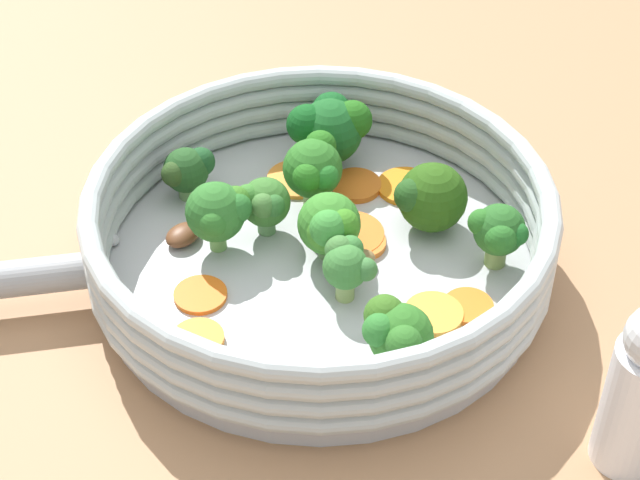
% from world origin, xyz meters
% --- Properties ---
extents(ground_plane, '(4.00, 4.00, 0.00)m').
position_xyz_m(ground_plane, '(0.00, 0.00, 0.00)').
color(ground_plane, '#A37650').
extents(skillet, '(0.29, 0.29, 0.01)m').
position_xyz_m(skillet, '(0.00, 0.00, 0.01)').
color(skillet, '#B2B5B7').
rests_on(skillet, ground_plane).
extents(skillet_rim_wall, '(0.30, 0.30, 0.06)m').
position_xyz_m(skillet_rim_wall, '(0.00, 0.00, 0.04)').
color(skillet_rim_wall, '#B0BAB9').
rests_on(skillet_rim_wall, skillet).
extents(skillet_rivet_left, '(0.01, 0.01, 0.01)m').
position_xyz_m(skillet_rivet_left, '(0.12, -0.06, 0.02)').
color(skillet_rivet_left, '#ADB0B5').
rests_on(skillet_rivet_left, skillet).
extents(skillet_rivet_right, '(0.01, 0.01, 0.01)m').
position_xyz_m(skillet_rivet_right, '(0.14, 0.00, 0.02)').
color(skillet_rivet_right, '#B3B1B8').
rests_on(skillet_rivet_right, skillet).
extents(carrot_slice_0, '(0.04, 0.04, 0.00)m').
position_xyz_m(carrot_slice_0, '(-0.07, 0.08, 0.02)').
color(carrot_slice_0, orange).
rests_on(carrot_slice_0, skillet).
extents(carrot_slice_1, '(0.04, 0.04, 0.00)m').
position_xyz_m(carrot_slice_1, '(-0.04, 0.08, 0.02)').
color(carrot_slice_1, '#F99B33').
rests_on(carrot_slice_1, skillet).
extents(carrot_slice_2, '(0.05, 0.05, 0.00)m').
position_xyz_m(carrot_slice_2, '(0.08, 0.01, 0.02)').
color(carrot_slice_2, orange).
rests_on(carrot_slice_2, skillet).
extents(carrot_slice_3, '(0.05, 0.05, 0.00)m').
position_xyz_m(carrot_slice_3, '(-0.08, -0.04, 0.02)').
color(carrot_slice_3, orange).
rests_on(carrot_slice_3, skillet).
extents(carrot_slice_4, '(0.06, 0.06, 0.00)m').
position_xyz_m(carrot_slice_4, '(-0.03, -0.01, 0.02)').
color(carrot_slice_4, orange).
rests_on(carrot_slice_4, skillet).
extents(carrot_slice_5, '(0.05, 0.05, 0.00)m').
position_xyz_m(carrot_slice_5, '(-0.05, -0.06, 0.02)').
color(carrot_slice_5, orange).
rests_on(carrot_slice_5, skillet).
extents(carrot_slice_6, '(0.04, 0.04, 0.00)m').
position_xyz_m(carrot_slice_6, '(-0.03, 0.00, 0.02)').
color(carrot_slice_6, orange).
rests_on(carrot_slice_6, skillet).
extents(carrot_slice_7, '(0.03, 0.03, 0.01)m').
position_xyz_m(carrot_slice_7, '(0.10, 0.04, 0.02)').
color(carrot_slice_7, orange).
rests_on(carrot_slice_7, skillet).
extents(carrot_slice_8, '(0.06, 0.06, 0.00)m').
position_xyz_m(carrot_slice_8, '(-0.02, -0.08, 0.02)').
color(carrot_slice_8, orange).
rests_on(carrot_slice_8, skillet).
extents(broccoli_floret_0, '(0.04, 0.05, 0.05)m').
position_xyz_m(broccoli_floret_0, '(-0.02, -0.05, 0.05)').
color(broccoli_floret_0, '#799751').
rests_on(broccoli_floret_0, skillet).
extents(broccoli_floret_1, '(0.04, 0.03, 0.04)m').
position_xyz_m(broccoli_floret_1, '(0.06, -0.09, 0.04)').
color(broccoli_floret_1, '#6D9658').
rests_on(broccoli_floret_1, skillet).
extents(broccoli_floret_2, '(0.03, 0.04, 0.04)m').
position_xyz_m(broccoli_floret_2, '(-0.01, 0.04, 0.04)').
color(broccoli_floret_2, '#7F9753').
rests_on(broccoli_floret_2, skillet).
extents(broccoli_floret_3, '(0.04, 0.04, 0.04)m').
position_xyz_m(broccoli_floret_3, '(0.02, -0.04, 0.04)').
color(broccoli_floret_3, '#5C8C56').
rests_on(broccoli_floret_3, skillet).
extents(broccoli_floret_4, '(0.04, 0.05, 0.05)m').
position_xyz_m(broccoli_floret_4, '(-0.00, 0.11, 0.05)').
color(broccoli_floret_4, '#7BB260').
rests_on(broccoli_floret_4, skillet).
extents(broccoli_floret_5, '(0.05, 0.05, 0.05)m').
position_xyz_m(broccoli_floret_5, '(-0.08, 0.00, 0.04)').
color(broccoli_floret_5, '#5C9652').
rests_on(broccoli_floret_5, skillet).
extents(broccoli_floret_6, '(0.04, 0.04, 0.05)m').
position_xyz_m(broccoli_floret_6, '(-0.10, 0.05, 0.04)').
color(broccoli_floret_6, '#7C984F').
rests_on(broccoli_floret_6, skillet).
extents(broccoli_floret_7, '(0.06, 0.05, 0.05)m').
position_xyz_m(broccoli_floret_7, '(-0.05, -0.09, 0.05)').
color(broccoli_floret_7, '#88A467').
rests_on(broccoli_floret_7, skillet).
extents(broccoli_floret_8, '(0.04, 0.04, 0.05)m').
position_xyz_m(broccoli_floret_8, '(0.06, -0.03, 0.05)').
color(broccoli_floret_8, '#6EA14F').
rests_on(broccoli_floret_8, skillet).
extents(broccoli_floret_9, '(0.04, 0.05, 0.05)m').
position_xyz_m(broccoli_floret_9, '(-0.01, 0.00, 0.04)').
color(broccoli_floret_9, '#628B50').
rests_on(broccoli_floret_9, skillet).
extents(mushroom_piece_0, '(0.03, 0.03, 0.01)m').
position_xyz_m(mushroom_piece_0, '(0.08, -0.05, 0.02)').
color(mushroom_piece_0, brown).
rests_on(mushroom_piece_0, skillet).
extents(mushroom_piece_1, '(0.02, 0.02, 0.01)m').
position_xyz_m(mushroom_piece_1, '(-0.02, 0.02, 0.02)').
color(mushroom_piece_1, olive).
rests_on(mushroom_piece_1, skillet).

